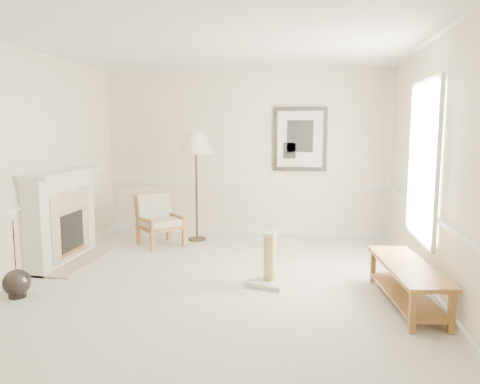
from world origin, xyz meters
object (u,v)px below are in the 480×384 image
armchair (158,218)px  bench (407,278)px  floor_vase (17,283)px  floor_lamp (196,146)px  scratching_post (270,268)px

armchair → bench: bearing=-75.6°
floor_vase → floor_lamp: floor_lamp is taller
floor_lamp → bench: floor_lamp is taller
bench → scratching_post: size_ratio=2.48×
floor_vase → scratching_post: (2.79, 0.83, 0.04)m
floor_vase → armchair: (0.84, 2.55, 0.28)m
armchair → bench: 4.09m
floor_vase → armchair: size_ratio=0.97×
floor_lamp → bench: size_ratio=1.14×
floor_vase → bench: floor_vase is taller
floor_vase → floor_lamp: (1.40, 2.92, 1.44)m
bench → floor_vase: bearing=-175.1°
floor_vase → armchair: bearing=71.8°
floor_lamp → scratching_post: bearing=-56.5°
floor_vase → bench: (4.30, 0.37, 0.14)m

